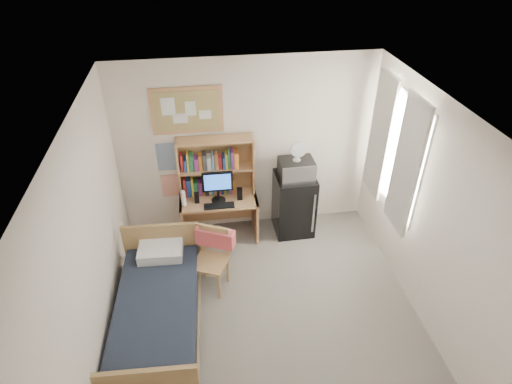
{
  "coord_description": "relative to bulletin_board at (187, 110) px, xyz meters",
  "views": [
    {
      "loc": [
        -0.66,
        -3.2,
        4.15
      ],
      "look_at": [
        -0.0,
        1.2,
        1.15
      ],
      "focal_mm": 30.0,
      "sensor_mm": 36.0,
      "label": 1
    }
  ],
  "objects": [
    {
      "name": "wall_right",
      "position": [
        2.58,
        -2.08,
        -0.62
      ],
      "size": [
        0.04,
        4.2,
        2.6
      ],
      "primitive_type": "cube",
      "color": "white",
      "rests_on": "floor"
    },
    {
      "name": "wall_back",
      "position": [
        0.78,
        0.02,
        -0.62
      ],
      "size": [
        3.6,
        0.04,
        2.6
      ],
      "primitive_type": "cube",
      "color": "white",
      "rests_on": "floor"
    },
    {
      "name": "window_unit",
      "position": [
        2.53,
        -0.88,
        -0.32
      ],
      "size": [
        0.1,
        1.4,
        1.7
      ],
      "primitive_type": "cube",
      "color": "white",
      "rests_on": "wall_right"
    },
    {
      "name": "water_bottle",
      "position": [
        -0.15,
        -0.38,
        -1.12
      ],
      "size": [
        0.07,
        0.07,
        0.23
      ],
      "primitive_type": "cylinder",
      "rotation": [
        0.0,
        0.0,
        -0.01
      ],
      "color": "white",
      "rests_on": "desk"
    },
    {
      "name": "pillow",
      "position": [
        -0.46,
        -1.17,
        -1.35
      ],
      "size": [
        0.56,
        0.4,
        0.13
      ],
      "primitive_type": "cube",
      "rotation": [
        0.0,
        0.0,
        -0.05
      ],
      "color": "white",
      "rests_on": "bed"
    },
    {
      "name": "keyboard",
      "position": [
        0.33,
        -0.48,
        -1.22
      ],
      "size": [
        0.42,
        0.14,
        0.02
      ],
      "primitive_type": "cube",
      "rotation": [
        0.0,
        0.0,
        -0.01
      ],
      "color": "black",
      "rests_on": "desk"
    },
    {
      "name": "hutch",
      "position": [
        0.33,
        -0.13,
        -0.8
      ],
      "size": [
        1.06,
        0.28,
        0.86
      ],
      "primitive_type": "cube",
      "rotation": [
        0.0,
        0.0,
        -0.01
      ],
      "color": "tan",
      "rests_on": "desk"
    },
    {
      "name": "poster_japan",
      "position": [
        -0.32,
        0.01,
        -1.14
      ],
      "size": [
        0.28,
        0.01,
        0.36
      ],
      "primitive_type": "cube",
      "color": "#DC4926",
      "rests_on": "wall_back"
    },
    {
      "name": "wall_left",
      "position": [
        -1.02,
        -2.08,
        -0.62
      ],
      "size": [
        0.04,
        4.2,
        2.6
      ],
      "primitive_type": "cube",
      "color": "white",
      "rests_on": "floor"
    },
    {
      "name": "monitor",
      "position": [
        0.33,
        -0.34,
        -1.01
      ],
      "size": [
        0.42,
        0.04,
        0.45
      ],
      "primitive_type": "cube",
      "rotation": [
        0.0,
        0.0,
        -0.01
      ],
      "color": "black",
      "rests_on": "desk"
    },
    {
      "name": "hoodie",
      "position": [
        0.22,
        -1.13,
        -1.24
      ],
      "size": [
        0.51,
        0.34,
        0.24
      ],
      "primitive_type": "cube",
      "rotation": [
        0.0,
        0.0,
        -0.43
      ],
      "color": "#D55155",
      "rests_on": "desk_chair"
    },
    {
      "name": "bulletin_board",
      "position": [
        0.0,
        0.0,
        0.0
      ],
      "size": [
        0.94,
        0.03,
        0.64
      ],
      "primitive_type": "cube",
      "color": "tan",
      "rests_on": "wall_back"
    },
    {
      "name": "desk_chair",
      "position": [
        0.14,
        -1.31,
        -1.48
      ],
      "size": [
        0.58,
        0.58,
        0.87
      ],
      "primitive_type": "cube",
      "rotation": [
        0.0,
        0.0,
        -0.43
      ],
      "color": "#A98350",
      "rests_on": "floor"
    },
    {
      "name": "desk_fan",
      "position": [
        1.44,
        -0.3,
        -0.56
      ],
      "size": [
        0.22,
        0.22,
        0.27
      ],
      "primitive_type": "cylinder",
      "rotation": [
        0.0,
        0.0,
        0.01
      ],
      "color": "white",
      "rests_on": "microwave"
    },
    {
      "name": "floor",
      "position": [
        0.78,
        -2.08,
        -1.93
      ],
      "size": [
        3.6,
        4.2,
        0.02
      ],
      "primitive_type": "cube",
      "color": "gray",
      "rests_on": "ground"
    },
    {
      "name": "speaker_left",
      "position": [
        0.03,
        -0.34,
        -1.15
      ],
      "size": [
        0.07,
        0.07,
        0.16
      ],
      "primitive_type": "cube",
      "rotation": [
        0.0,
        0.0,
        -0.01
      ],
      "color": "black",
      "rests_on": "desk"
    },
    {
      "name": "microwave",
      "position": [
        1.44,
        -0.3,
        -0.84
      ],
      "size": [
        0.48,
        0.37,
        0.28
      ],
      "primitive_type": "cube",
      "rotation": [
        0.0,
        0.0,
        0.01
      ],
      "color": "silver",
      "rests_on": "mini_fridge"
    },
    {
      "name": "poster_wave",
      "position": [
        -0.32,
        0.01,
        -0.67
      ],
      "size": [
        0.3,
        0.01,
        0.42
      ],
      "primitive_type": "cube",
      "color": "#245293",
      "rests_on": "wall_back"
    },
    {
      "name": "desk",
      "position": [
        0.33,
        -0.28,
        -1.58
      ],
      "size": [
        1.11,
        0.56,
        0.69
      ],
      "primitive_type": "cube",
      "rotation": [
        0.0,
        0.0,
        -0.01
      ],
      "color": "tan",
      "rests_on": "floor"
    },
    {
      "name": "curtain_left",
      "position": [
        2.5,
        -1.28,
        -0.32
      ],
      "size": [
        0.04,
        0.55,
        1.7
      ],
      "primitive_type": "cube",
      "color": "beige",
      "rests_on": "wall_right"
    },
    {
      "name": "speaker_right",
      "position": [
        0.63,
        -0.35,
        -1.14
      ],
      "size": [
        0.07,
        0.07,
        0.18
      ],
      "primitive_type": "cube",
      "rotation": [
        0.0,
        0.0,
        -0.01
      ],
      "color": "black",
      "rests_on": "desk"
    },
    {
      "name": "mini_fridge",
      "position": [
        1.44,
        -0.28,
        -1.45
      ],
      "size": [
        0.56,
        0.56,
        0.95
      ],
      "primitive_type": "cube",
      "rotation": [
        0.0,
        0.0,
        0.01
      ],
      "color": "black",
      "rests_on": "floor"
    },
    {
      "name": "ceiling",
      "position": [
        0.78,
        -2.08,
        0.68
      ],
      "size": [
        3.6,
        4.2,
        0.02
      ],
      "primitive_type": "cube",
      "color": "white",
      "rests_on": "wall_back"
    },
    {
      "name": "bed",
      "position": [
        -0.5,
        -1.92,
        -1.67
      ],
      "size": [
        1.02,
        1.89,
        0.51
      ],
      "primitive_type": "cube",
      "rotation": [
        0.0,
        0.0,
        -0.05
      ],
      "color": "black",
      "rests_on": "floor"
    },
    {
      "name": "curtain_right",
      "position": [
        2.5,
        -0.48,
        -0.32
      ],
      "size": [
        0.04,
        0.55,
        1.7
      ],
      "primitive_type": "cube",
      "color": "beige",
      "rests_on": "wall_right"
    }
  ]
}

